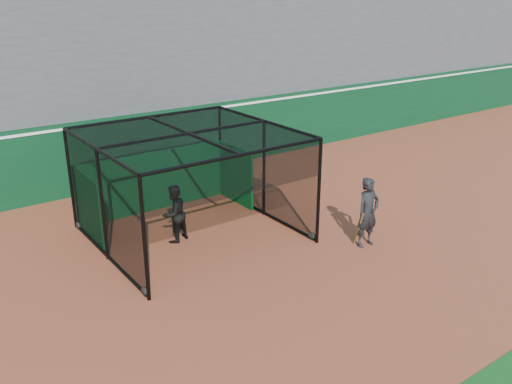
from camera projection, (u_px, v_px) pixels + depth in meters
ground at (276, 276)px, 13.26m from camera, size 120.00×120.00×0.00m
outfield_wall at (130, 148)px, 19.27m from camera, size 50.00×0.50×2.50m
grandstand at (84, 47)px, 21.02m from camera, size 50.00×7.85×8.95m
batting_cage at (190, 186)px, 14.99m from camera, size 5.15×5.03×2.97m
batter at (174, 214)px, 14.82m from camera, size 0.95×0.84×1.63m
on_deck_player at (368, 212)px, 14.53m from camera, size 0.72×0.49×1.93m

